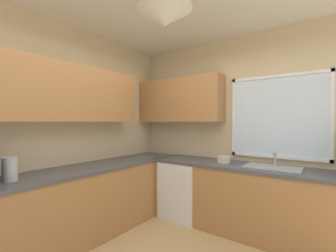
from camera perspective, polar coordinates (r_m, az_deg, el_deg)
room_shell at (r=2.75m, az=-6.95°, el=9.95°), size 3.53×3.76×2.76m
counter_run_left at (r=3.05m, az=-23.45°, el=-18.28°), size 0.65×3.37×0.88m
counter_run_back at (r=3.25m, az=19.40°, el=-16.99°), size 2.62×0.65×0.88m
dishwasher at (r=3.61m, az=4.18°, el=-15.53°), size 0.60×0.60×0.84m
kettle at (r=2.64m, az=-35.07°, el=-8.93°), size 0.13×0.13×0.23m
sink_assembly at (r=3.08m, az=24.90°, el=-9.39°), size 0.64×0.40×0.19m
bowl at (r=3.24m, az=13.94°, el=-8.18°), size 0.18×0.18×0.09m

